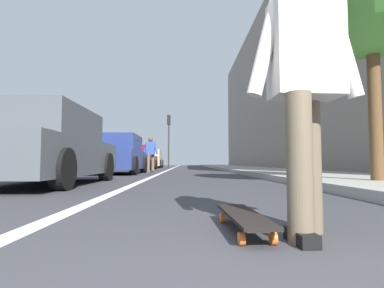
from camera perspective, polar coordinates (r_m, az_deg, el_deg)
The scene contains 12 objects.
ground_plane at distance 10.32m, azimuth 0.42°, elevation -5.96°, with size 80.00×80.00×0.00m, color #38383D.
lane_stripe_white at distance 20.34m, azimuth -4.06°, elevation -4.75°, with size 52.00×0.16×0.01m, color silver.
sidewalk_curb at distance 18.67m, azimuth 10.09°, elevation -4.61°, with size 52.00×3.20×0.14m, color #9E9B93.
building_facade at distance 24.05m, azimuth 15.15°, elevation 11.17°, with size 40.00×1.20×12.98m, color gray.
skateboard at distance 1.96m, azimuth 9.77°, elevation -13.48°, with size 0.85×0.24×0.11m.
skater_person at distance 1.95m, azimuth 20.56°, elevation 11.60°, with size 0.47×0.72×1.64m.
parked_car_near at distance 6.60m, azimuth -26.05°, elevation -0.69°, with size 4.19×1.94×1.49m.
parked_car_mid at distance 12.00m, azimuth -13.99°, elevation -2.10°, with size 4.02×1.94×1.49m.
parked_car_far at distance 18.70m, azimuth -9.95°, elevation -2.70°, with size 4.14×1.94×1.46m.
parked_car_end at distance 25.11m, azimuth -7.78°, elevation -2.88°, with size 4.47×1.91×1.48m.
traffic_light at distance 24.90m, azimuth -4.43°, elevation 2.39°, with size 0.33×0.28×4.36m.
pedestrian_distant at distance 13.90m, azimuth -7.86°, elevation -1.52°, with size 0.45×0.70×1.60m.
Camera 1 is at (-0.31, 0.28, 0.43)m, focal length 28.14 mm.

